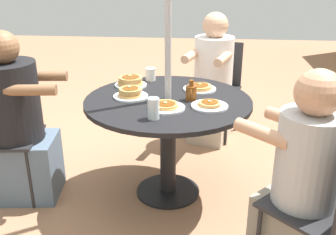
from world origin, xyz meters
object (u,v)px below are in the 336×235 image
(pancake_plate_b, at_px, (210,105))
(syrup_bottle, at_px, (191,92))
(diner_north, at_px, (19,126))
(diner_south, at_px, (212,84))
(patio_chair_south, at_px, (217,82))
(drinking_glass_a, at_px, (153,108))
(coffee_cup, at_px, (150,74))
(patio_chair_east, at_px, (331,205))
(pancake_plate_d, at_px, (130,93))
(pancake_plate_c, at_px, (131,82))
(pancake_plate_e, at_px, (166,107))
(patio_table, at_px, (168,116))
(pancake_plate_a, at_px, (200,88))
(diner_east, at_px, (300,186))

(pancake_plate_b, xyz_separation_m, syrup_bottle, (-0.13, -0.12, 0.04))
(diner_north, height_order, diner_south, diner_north)
(diner_north, relative_size, patio_chair_south, 1.35)
(drinking_glass_a, bearing_deg, coffee_cup, -171.18)
(diner_north, height_order, patio_chair_east, diner_north)
(pancake_plate_d, height_order, syrup_bottle, syrup_bottle)
(pancake_plate_c, relative_size, pancake_plate_e, 1.00)
(pancake_plate_b, relative_size, pancake_plate_c, 1.00)
(syrup_bottle, bearing_deg, patio_table, -91.18)
(diner_south, relative_size, pancake_plate_a, 5.01)
(patio_chair_south, distance_m, coffee_cup, 0.93)
(patio_table, height_order, pancake_plate_a, pancake_plate_a)
(diner_east, height_order, patio_chair_south, diner_east)
(pancake_plate_b, bearing_deg, pancake_plate_c, -124.13)
(patio_chair_south, xyz_separation_m, syrup_bottle, (1.14, -0.21, 0.27))
(diner_north, xyz_separation_m, syrup_bottle, (-0.11, 1.17, 0.24))
(pancake_plate_a, xyz_separation_m, coffee_cup, (-0.21, -0.38, 0.03))
(patio_chair_east, bearing_deg, diner_south, 60.92)
(patio_table, height_order, drinking_glass_a, drinking_glass_a)
(coffee_cup, bearing_deg, pancake_plate_a, 61.40)
(patio_chair_east, relative_size, diner_south, 0.75)
(patio_table, xyz_separation_m, patio_chair_south, (-1.13, 0.37, -0.09))
(diner_east, distance_m, pancake_plate_d, 1.24)
(patio_chair_south, bearing_deg, coffee_cup, 70.85)
(pancake_plate_e, distance_m, drinking_glass_a, 0.18)
(diner_east, bearing_deg, pancake_plate_e, 98.18)
(patio_table, height_order, coffee_cup, coffee_cup)
(diner_east, xyz_separation_m, pancake_plate_b, (-0.58, -0.46, 0.20))
(drinking_glass_a, bearing_deg, pancake_plate_c, -158.06)
(patio_chair_south, xyz_separation_m, pancake_plate_a, (0.92, -0.16, 0.23))
(patio_table, distance_m, pancake_plate_b, 0.33)
(pancake_plate_d, bearing_deg, diner_south, 149.34)
(patio_chair_east, distance_m, pancake_plate_d, 1.41)
(patio_chair_east, relative_size, coffee_cup, 9.11)
(pancake_plate_a, distance_m, pancake_plate_c, 0.51)
(coffee_cup, bearing_deg, pancake_plate_e, 16.54)
(pancake_plate_a, distance_m, drinking_glass_a, 0.62)
(patio_chair_east, xyz_separation_m, patio_chair_south, (-1.97, -0.49, 0.00))
(patio_chair_east, bearing_deg, coffee_cup, 83.64)
(patio_chair_east, relative_size, pancake_plate_a, 3.74)
(pancake_plate_d, relative_size, coffee_cup, 2.44)
(diner_east, distance_m, patio_chair_south, 1.88)
(diner_east, height_order, pancake_plate_e, diner_east)
(diner_north, bearing_deg, pancake_plate_e, 79.62)
(pancake_plate_a, bearing_deg, pancake_plate_b, 11.33)
(diner_east, xyz_separation_m, drinking_glass_a, (-0.36, -0.79, 0.25))
(pancake_plate_b, bearing_deg, drinking_glass_a, -55.98)
(patio_chair_south, relative_size, pancake_plate_e, 3.74)
(patio_chair_east, distance_m, coffee_cup, 1.64)
(patio_chair_south, bearing_deg, patio_chair_east, 121.81)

